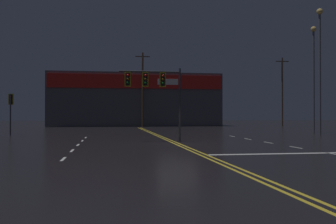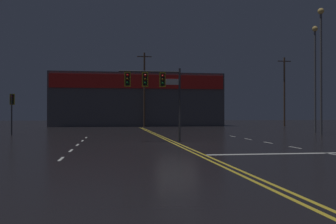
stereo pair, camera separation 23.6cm
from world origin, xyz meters
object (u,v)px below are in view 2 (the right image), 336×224
Objects in this scene: streetlight_near_left at (321,56)px; streetlight_near_right at (315,66)px; traffic_signal_median at (153,84)px; traffic_signal_corner_northwest at (12,105)px.

streetlight_near_left reaches higher than streetlight_near_right.
traffic_signal_median is 0.44× the size of streetlight_near_left.
streetlight_near_right reaches higher than traffic_signal_median.
streetlight_near_right is at bearing 66.15° from streetlight_near_left.
streetlight_near_right is at bearing 0.37° from traffic_signal_corner_northwest.
streetlight_near_left is at bearing -8.52° from traffic_signal_corner_northwest.
traffic_signal_median is at bearing -40.85° from traffic_signal_corner_northwest.
traffic_signal_median is 1.35× the size of traffic_signal_corner_northwest.
traffic_signal_median is 17.14m from streetlight_near_left.
streetlight_near_left is at bearing 20.67° from traffic_signal_median.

